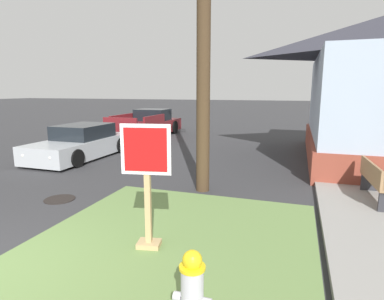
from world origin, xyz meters
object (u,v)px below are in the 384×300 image
object	(u,v)px
fire_hydrant	(192,300)
pickup_truck_maroon	(147,125)
street_bench	(376,180)
stop_sign	(147,189)
parked_sedan_silver	(81,143)
manhole_cover	(60,199)

from	to	relation	value
fire_hydrant	pickup_truck_maroon	xyz separation A→B (m)	(-7.01, 13.15, 0.07)
pickup_truck_maroon	street_bench	distance (m)	12.51
stop_sign	pickup_truck_maroon	size ratio (longest dim) A/B	0.35
fire_hydrant	stop_sign	distance (m)	2.12
stop_sign	parked_sedan_silver	bearing A→B (deg)	134.65
manhole_cover	parked_sedan_silver	xyz separation A→B (m)	(-2.55, 4.16, 0.53)
street_bench	pickup_truck_maroon	bearing A→B (deg)	140.06
manhole_cover	pickup_truck_maroon	bearing A→B (deg)	104.91
parked_sedan_silver	pickup_truck_maroon	size ratio (longest dim) A/B	0.80
parked_sedan_silver	pickup_truck_maroon	distance (m)	5.82
fire_hydrant	street_bench	xyz separation A→B (m)	(2.58, 5.11, 0.04)
fire_hydrant	pickup_truck_maroon	distance (m)	14.90
fire_hydrant	street_bench	distance (m)	5.73
stop_sign	parked_sedan_silver	xyz separation A→B (m)	(-5.63, 5.70, -0.50)
fire_hydrant	parked_sedan_silver	xyz separation A→B (m)	(-6.90, 7.32, -0.00)
manhole_cover	pickup_truck_maroon	xyz separation A→B (m)	(-2.66, 9.99, 0.61)
parked_sedan_silver	pickup_truck_maroon	world-z (taller)	pickup_truck_maroon
stop_sign	manhole_cover	bearing A→B (deg)	153.55
stop_sign	street_bench	distance (m)	5.22
parked_sedan_silver	street_bench	xyz separation A→B (m)	(9.48, -2.21, 0.05)
manhole_cover	street_bench	bearing A→B (deg)	15.74
manhole_cover	parked_sedan_silver	world-z (taller)	parked_sedan_silver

